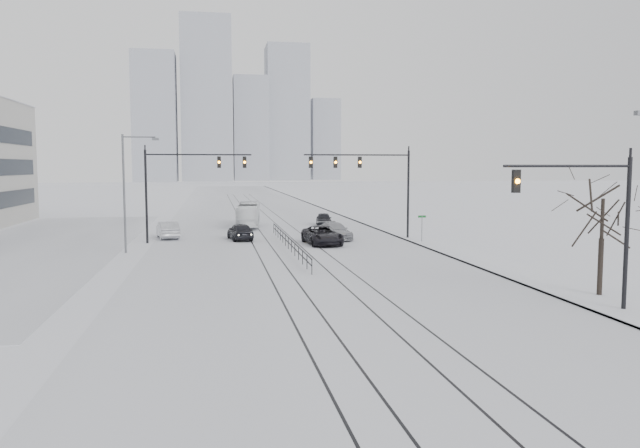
{
  "coord_description": "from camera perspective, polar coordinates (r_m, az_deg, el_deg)",
  "views": [
    {
      "loc": [
        -5.86,
        -19.01,
        6.58
      ],
      "look_at": [
        0.33,
        17.02,
        3.2
      ],
      "focal_mm": 35.0,
      "sensor_mm": 36.0,
      "label": 1
    }
  ],
  "objects": [
    {
      "name": "ground",
      "position": [
        20.95,
        7.19,
        -13.06
      ],
      "size": [
        500.0,
        500.0,
        0.0
      ],
      "primitive_type": "plane",
      "color": "silver",
      "rests_on": "ground"
    },
    {
      "name": "road",
      "position": [
        79.5,
        -5.49,
        0.52
      ],
      "size": [
        22.0,
        260.0,
        0.02
      ],
      "primitive_type": "cube",
      "color": "silver",
      "rests_on": "ground"
    },
    {
      "name": "sidewalk_east",
      "position": [
        81.61,
        4.0,
        0.7
      ],
      "size": [
        5.0,
        260.0,
        0.16
      ],
      "primitive_type": "cube",
      "color": "silver",
      "rests_on": "ground"
    },
    {
      "name": "curb",
      "position": [
        81.06,
        2.32,
        0.66
      ],
      "size": [
        0.1,
        260.0,
        0.12
      ],
      "primitive_type": "cube",
      "color": "gray",
      "rests_on": "ground"
    },
    {
      "name": "parking_strip",
      "position": [
        56.22,
        -24.26,
        -1.89
      ],
      "size": [
        14.0,
        60.0,
        0.03
      ],
      "primitive_type": "cube",
      "color": "silver",
      "rests_on": "ground"
    },
    {
      "name": "tram_rails",
      "position": [
        59.66,
        -4.06,
        -1.04
      ],
      "size": [
        5.3,
        180.0,
        0.01
      ],
      "color": "black",
      "rests_on": "ground"
    },
    {
      "name": "skyline",
      "position": [
        293.83,
        -7.71,
        9.93
      ],
      "size": [
        96.0,
        48.0,
        72.0
      ],
      "color": "#969AA5",
      "rests_on": "ground"
    },
    {
      "name": "traffic_mast_near",
      "position": [
        30.11,
        23.85,
        0.99
      ],
      "size": [
        6.1,
        0.37,
        7.0
      ],
      "color": "black",
      "rests_on": "ground"
    },
    {
      "name": "traffic_mast_ne",
      "position": [
        55.8,
        4.81,
        4.42
      ],
      "size": [
        9.6,
        0.37,
        8.0
      ],
      "color": "black",
      "rests_on": "ground"
    },
    {
      "name": "traffic_mast_nw",
      "position": [
        55.08,
        -12.55,
        4.11
      ],
      "size": [
        9.1,
        0.37,
        8.0
      ],
      "color": "black",
      "rests_on": "ground"
    },
    {
      "name": "street_light_west",
      "position": [
        49.44,
        -17.15,
        3.46
      ],
      "size": [
        2.73,
        0.25,
        9.0
      ],
      "color": "#595B60",
      "rests_on": "ground"
    },
    {
      "name": "bare_tree",
      "position": [
        33.95,
        24.44,
        1.28
      ],
      "size": [
        4.4,
        4.4,
        6.1
      ],
      "color": "black",
      "rests_on": "ground"
    },
    {
      "name": "median_fence",
      "position": [
        49.73,
        -2.91,
        -1.72
      ],
      "size": [
        0.06,
        24.0,
        1.0
      ],
      "color": "black",
      "rests_on": "ground"
    },
    {
      "name": "street_sign",
      "position": [
        54.21,
        9.3,
        -0.05
      ],
      "size": [
        0.7,
        0.06,
        2.4
      ],
      "color": "#595B60",
      "rests_on": "ground"
    },
    {
      "name": "sedan_sb_inner",
      "position": [
        56.27,
        -7.31,
        -0.69
      ],
      "size": [
        2.46,
        4.71,
        1.53
      ],
      "primitive_type": "imported",
      "rotation": [
        0.0,
        0.0,
        3.29
      ],
      "color": "black",
      "rests_on": "ground"
    },
    {
      "name": "sedan_sb_outer",
      "position": [
        58.74,
        -13.75,
        -0.54
      ],
      "size": [
        2.51,
        4.95,
        1.56
      ],
      "primitive_type": "imported",
      "rotation": [
        0.0,
        0.0,
        3.33
      ],
      "color": "#BABCC2",
      "rests_on": "ground"
    },
    {
      "name": "sedan_nb_front",
      "position": [
        52.52,
        0.22,
        -1.05
      ],
      "size": [
        3.08,
        5.84,
        1.57
      ],
      "primitive_type": "imported",
      "rotation": [
        0.0,
        0.0,
        0.09
      ],
      "color": "black",
      "rests_on": "ground"
    },
    {
      "name": "sedan_nb_right",
      "position": [
        56.2,
        1.34,
        -0.67
      ],
      "size": [
        2.81,
        5.43,
        1.51
      ],
      "primitive_type": "imported",
      "rotation": [
        0.0,
        0.0,
        0.14
      ],
      "color": "#94969B",
      "rests_on": "ground"
    },
    {
      "name": "sedan_nb_far",
      "position": [
        69.64,
        0.35,
        0.44
      ],
      "size": [
        2.19,
        4.32,
        1.41
      ],
      "primitive_type": "imported",
      "rotation": [
        0.0,
        0.0,
        -0.13
      ],
      "color": "black",
      "rests_on": "ground"
    },
    {
      "name": "box_truck",
      "position": [
        68.34,
        -6.55,
        0.84
      ],
      "size": [
        3.13,
        9.68,
        2.65
      ],
      "primitive_type": "imported",
      "rotation": [
        0.0,
        0.0,
        3.05
      ],
      "color": "white",
      "rests_on": "ground"
    }
  ]
}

